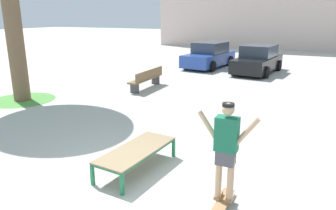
# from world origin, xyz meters

# --- Properties ---
(ground_plane) EXTENTS (120.00, 120.00, 0.00)m
(ground_plane) POSITION_xyz_m (0.00, 0.00, 0.00)
(ground_plane) COLOR #B7B5AD
(skate_box) EXTENTS (0.93, 1.96, 0.46)m
(skate_box) POSITION_xyz_m (-0.12, 0.48, 0.41)
(skate_box) COLOR #237A4C
(skate_box) RESTS_ON ground
(skateboard) EXTENTS (0.21, 0.80, 0.09)m
(skateboard) POSITION_xyz_m (1.84, 0.00, 0.08)
(skateboard) COLOR #9E754C
(skateboard) RESTS_ON ground
(skater) EXTENTS (1.00, 0.28, 1.69)m
(skater) POSITION_xyz_m (1.84, 0.00, 1.07)
(skater) COLOR tan
(skater) RESTS_ON skateboard
(grass_patch_near_left) EXTENTS (2.33, 2.33, 0.01)m
(grass_patch_near_left) POSITION_xyz_m (-6.86, 3.44, 0.00)
(grass_patch_near_left) COLOR #519342
(grass_patch_near_left) RESTS_ON ground
(car_blue) EXTENTS (2.33, 4.39, 1.50)m
(car_blue) POSITION_xyz_m (-2.99, 13.83, 0.69)
(car_blue) COLOR #28479E
(car_blue) RESTS_ON ground
(car_black) EXTENTS (2.27, 4.37, 1.50)m
(car_black) POSITION_xyz_m (0.01, 13.15, 0.69)
(car_black) COLOR black
(car_black) RESTS_ON ground
(park_bench) EXTENTS (0.49, 2.41, 0.83)m
(park_bench) POSITION_xyz_m (-3.58, 7.12, 0.45)
(park_bench) COLOR brown
(park_bench) RESTS_ON ground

